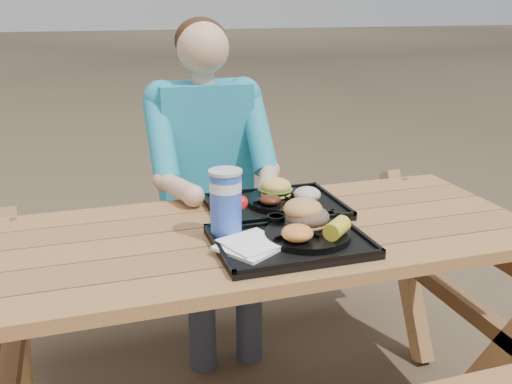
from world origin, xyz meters
name	(u,v)px	position (x,y,z in m)	size (l,w,h in m)	color
picnic_table	(256,332)	(0.00, 0.00, 0.38)	(1.80, 1.49, 0.75)	#999999
tray_near	(290,242)	(0.06, -0.14, 0.76)	(0.45, 0.35, 0.02)	black
tray_far	(276,208)	(0.12, 0.15, 0.76)	(0.45, 0.35, 0.02)	black
plate_near	(307,235)	(0.12, -0.15, 0.78)	(0.26, 0.26, 0.02)	black
plate_far	(283,201)	(0.15, 0.16, 0.78)	(0.26, 0.26, 0.02)	black
napkin_stack	(250,246)	(-0.07, -0.17, 0.78)	(0.16, 0.16, 0.02)	white
soda_cup	(226,204)	(-0.11, -0.04, 0.87)	(0.10, 0.10, 0.19)	#1943BC
condiment_bbq	(276,221)	(0.06, -0.03, 0.79)	(0.06, 0.06, 0.03)	black
condiment_mustard	(294,217)	(0.13, -0.01, 0.78)	(0.05, 0.05, 0.03)	yellow
sandwich	(308,205)	(0.13, -0.10, 0.86)	(0.13, 0.13, 0.13)	#CB8E47
mac_cheese	(297,233)	(0.06, -0.20, 0.81)	(0.09, 0.09, 0.05)	#F3943F
corn_cob	(337,228)	(0.18, -0.21, 0.82)	(0.09, 0.09, 0.05)	yellow
cutlery_far	(227,208)	(-0.05, 0.17, 0.77)	(0.03, 0.15, 0.01)	black
burger	(276,182)	(0.14, 0.20, 0.84)	(0.11, 0.11, 0.10)	#E9BE52
baked_beans	(270,200)	(0.09, 0.12, 0.81)	(0.07, 0.07, 0.03)	#4E1F0F
potato_salad	(307,194)	(0.22, 0.10, 0.82)	(0.09, 0.09, 0.05)	beige
diner	(207,196)	(-0.01, 0.69, 0.64)	(0.48, 0.84, 1.28)	#1B99BF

